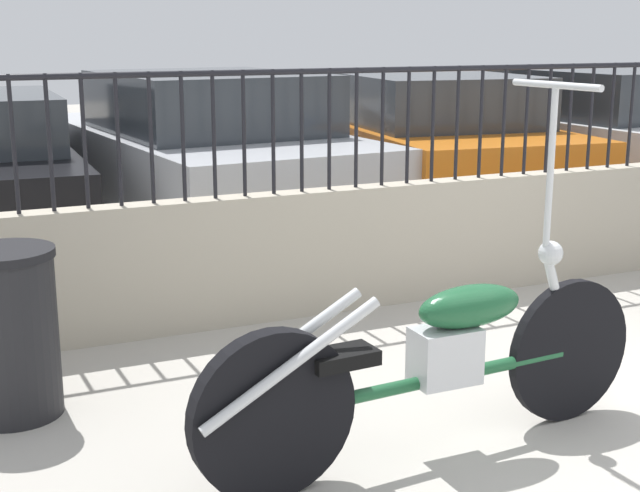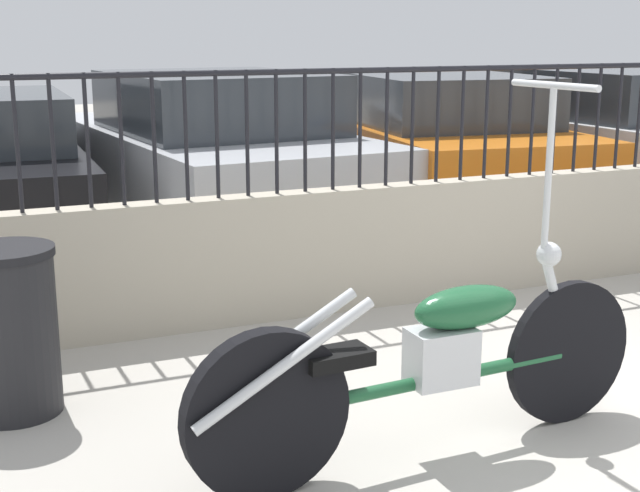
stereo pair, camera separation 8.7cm
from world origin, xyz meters
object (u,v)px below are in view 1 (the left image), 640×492
Objects in this scene: trash_bin at (10,333)px; car_silver at (203,151)px; car_orange at (426,144)px; car_white at (586,132)px; motorcycle_green at (418,362)px.

car_silver is at bearing 60.56° from trash_bin.
car_white reaches higher than car_orange.
motorcycle_green is 5.28m from car_orange.
car_silver is 0.97× the size of car_white.
car_orange is 2.07m from car_white.
motorcycle_green reaches higher than car_white.
trash_bin is 7.18m from car_white.
car_white reaches higher than trash_bin.
car_orange is at bearing 38.38° from trash_bin.
car_orange is (2.18, -0.27, -0.02)m from car_silver.
trash_bin is 5.40m from car_orange.
trash_bin is 4.17m from car_silver.
motorcycle_green reaches higher than car_silver.
car_white is at bearing -97.13° from car_silver.
car_orange is at bearing 89.42° from car_white.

